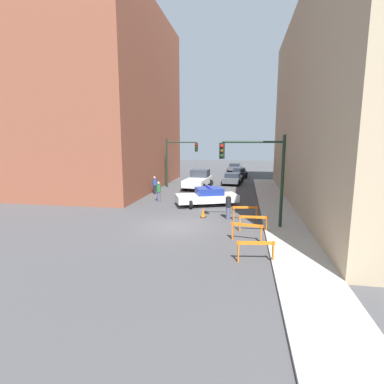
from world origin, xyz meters
TOP-DOWN VIEW (x-y plane):
  - ground_plane at (0.00, 0.00)m, footprint 120.00×120.00m
  - sidewalk_right at (6.20, 0.00)m, footprint 2.40×44.00m
  - building_corner_left at (-12.00, 14.00)m, footprint 14.00×20.00m
  - building_right at (13.40, 8.00)m, footprint 12.00×28.00m
  - traffic_light_near at (4.73, 0.59)m, footprint 3.64×0.35m
  - traffic_light_far at (-3.30, 14.55)m, footprint 3.44×0.35m
  - police_car at (1.04, 5.99)m, footprint 5.05×3.44m
  - white_truck at (-0.97, 14.46)m, footprint 2.96×5.56m
  - parked_car_near at (2.50, 17.96)m, footprint 2.53×4.45m
  - parked_car_mid at (3.15, 24.83)m, footprint 2.34×4.34m
  - parked_car_far at (2.28, 32.69)m, footprint 2.52×4.44m
  - pedestrian_crossing at (-3.12, 6.87)m, footprint 0.50×0.50m
  - pedestrian_corner at (-4.49, 10.27)m, footprint 0.37×0.37m
  - pedestrian_sidewalk at (2.85, 2.22)m, footprint 0.48×0.48m
  - barrier_front at (4.34, -4.53)m, footprint 1.59×0.37m
  - barrier_mid at (4.01, -1.90)m, footprint 1.59×0.41m
  - barrier_back at (4.35, -0.23)m, footprint 1.60×0.23m
  - barrier_corner at (3.92, 2.15)m, footprint 1.59×0.40m
  - traffic_cone at (1.20, 2.37)m, footprint 0.36×0.36m

SIDE VIEW (x-z plane):
  - ground_plane at x=0.00m, z-range 0.00..0.00m
  - sidewalk_right at x=6.20m, z-range 0.00..0.12m
  - traffic_cone at x=1.20m, z-range -0.01..0.65m
  - barrier_front at x=4.34m, z-range 0.17..1.07m
  - barrier_mid at x=4.01m, z-range 0.17..1.07m
  - barrier_back at x=4.35m, z-range 0.17..1.07m
  - barrier_corner at x=3.92m, z-range 0.17..1.07m
  - parked_car_near at x=2.50m, z-range 0.02..1.33m
  - parked_car_mid at x=3.15m, z-range 0.02..1.33m
  - parked_car_far at x=2.28m, z-range 0.02..1.33m
  - police_car at x=1.04m, z-range -0.04..1.48m
  - pedestrian_crossing at x=-3.12m, z-range 0.03..1.69m
  - pedestrian_corner at x=-4.49m, z-range 0.03..1.69m
  - pedestrian_sidewalk at x=2.85m, z-range 0.03..1.69m
  - white_truck at x=-0.97m, z-range -0.04..1.86m
  - traffic_light_far at x=-3.30m, z-range 0.80..6.00m
  - traffic_light_near at x=4.73m, z-range 0.93..6.13m
  - building_right at x=13.40m, z-range 0.00..15.29m
  - building_corner_left at x=-12.00m, z-range 0.00..18.13m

